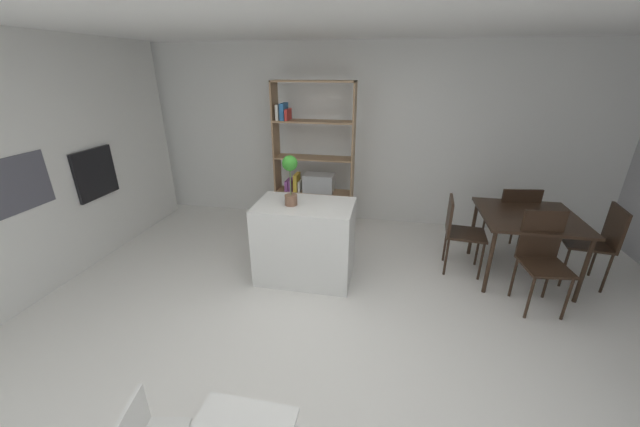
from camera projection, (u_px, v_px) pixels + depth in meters
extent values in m
plane|color=silver|center=(320.00, 333.00, 3.26)|extent=(10.21, 10.21, 0.00)
cube|color=white|center=(320.00, 3.00, 2.25)|extent=(7.41, 5.60, 0.06)
cube|color=silver|center=(356.00, 136.00, 5.27)|extent=(7.41, 0.06, 2.61)
cube|color=#4C4C56|center=(3.00, 189.00, 3.27)|extent=(0.01, 0.95, 0.54)
cube|color=black|center=(95.00, 173.00, 4.28)|extent=(0.04, 0.60, 0.59)
cylinder|color=#B7BABC|center=(88.00, 153.00, 4.19)|extent=(0.02, 0.48, 0.02)
cube|color=silver|center=(305.00, 241.00, 3.98)|extent=(1.05, 0.67, 0.90)
cylinder|color=brown|center=(291.00, 200.00, 3.77)|extent=(0.13, 0.13, 0.11)
cylinder|color=#476633|center=(290.00, 182.00, 3.69)|extent=(0.01, 0.01, 0.28)
sphere|color=#328A29|center=(290.00, 163.00, 3.61)|extent=(0.16, 0.16, 0.16)
cube|color=#997551|center=(277.00, 156.00, 5.20)|extent=(0.02, 0.31, 2.10)
cube|color=#997551|center=(353.00, 160.00, 5.00)|extent=(0.02, 0.31, 2.10)
cube|color=#997551|center=(314.00, 81.00, 4.70)|extent=(1.15, 0.31, 0.02)
cube|color=#997551|center=(314.00, 224.00, 5.50)|extent=(1.15, 0.31, 0.02)
cube|color=#997551|center=(314.00, 192.00, 5.30)|extent=(1.10, 0.31, 0.02)
cube|color=#997551|center=(314.00, 158.00, 5.10)|extent=(1.10, 0.31, 0.02)
cube|color=#997551|center=(314.00, 121.00, 4.90)|extent=(1.10, 0.31, 0.02)
cube|color=orange|center=(289.00, 214.00, 5.52)|extent=(0.04, 0.25, 0.22)
cube|color=silver|center=(292.00, 214.00, 5.51)|extent=(0.04, 0.25, 0.23)
cube|color=gold|center=(296.00, 216.00, 5.51)|extent=(0.03, 0.25, 0.19)
cube|color=#8E4793|center=(288.00, 184.00, 5.33)|extent=(0.05, 0.25, 0.15)
cube|color=#8E4793|center=(292.00, 184.00, 5.32)|extent=(0.04, 0.25, 0.16)
cube|color=gold|center=(297.00, 182.00, 5.29)|extent=(0.06, 0.25, 0.25)
cube|color=silver|center=(301.00, 185.00, 5.30)|extent=(0.03, 0.25, 0.16)
cube|color=silver|center=(279.00, 112.00, 4.94)|extent=(0.04, 0.25, 0.21)
cube|color=#2D6BAD|center=(284.00, 111.00, 4.93)|extent=(0.06, 0.25, 0.23)
cube|color=red|center=(288.00, 114.00, 4.93)|extent=(0.04, 0.25, 0.15)
cube|color=#B7BABC|center=(319.00, 183.00, 5.23)|extent=(0.44, 0.27, 0.26)
cube|color=white|center=(134.00, 422.00, 1.94)|extent=(0.07, 0.27, 0.27)
cube|color=black|center=(529.00, 216.00, 3.88)|extent=(1.01, 0.99, 0.03)
cylinder|color=black|center=(489.00, 263.00, 3.71)|extent=(0.04, 0.04, 0.73)
cylinder|color=black|center=(584.00, 271.00, 3.55)|extent=(0.04, 0.04, 0.73)
cylinder|color=black|center=(473.00, 228.00, 4.50)|extent=(0.04, 0.04, 0.73)
cylinder|color=black|center=(549.00, 234.00, 4.34)|extent=(0.04, 0.04, 0.73)
cube|color=black|center=(466.00, 234.00, 4.09)|extent=(0.47, 0.44, 0.03)
cube|color=black|center=(450.00, 215.00, 4.07)|extent=(0.07, 0.40, 0.40)
cylinder|color=black|center=(481.00, 262.00, 3.99)|extent=(0.03, 0.03, 0.47)
cylinder|color=black|center=(478.00, 248.00, 4.29)|extent=(0.03, 0.03, 0.47)
cylinder|color=black|center=(446.00, 257.00, 4.09)|extent=(0.03, 0.03, 0.47)
cylinder|color=black|center=(445.00, 244.00, 4.39)|extent=(0.03, 0.03, 0.47)
cube|color=black|center=(545.00, 267.00, 3.43)|extent=(0.45, 0.46, 0.03)
cube|color=black|center=(541.00, 234.00, 3.50)|extent=(0.40, 0.08, 0.50)
cylinder|color=black|center=(530.00, 298.00, 3.37)|extent=(0.03, 0.03, 0.46)
cylinder|color=black|center=(567.00, 299.00, 3.34)|extent=(0.03, 0.03, 0.46)
cylinder|color=black|center=(513.00, 277.00, 3.69)|extent=(0.03, 0.03, 0.46)
cylinder|color=black|center=(547.00, 279.00, 3.67)|extent=(0.03, 0.03, 0.46)
cube|color=black|center=(586.00, 243.00, 3.87)|extent=(0.50, 0.46, 0.03)
cube|color=black|center=(615.00, 227.00, 3.72)|extent=(0.08, 0.41, 0.43)
cylinder|color=black|center=(555.00, 253.00, 4.18)|extent=(0.03, 0.03, 0.47)
cylinder|color=black|center=(564.00, 268.00, 3.86)|extent=(0.03, 0.03, 0.47)
cylinder|color=black|center=(594.00, 258.00, 4.06)|extent=(0.03, 0.03, 0.47)
cylinder|color=black|center=(607.00, 274.00, 3.75)|extent=(0.03, 0.03, 0.47)
cube|color=black|center=(508.00, 218.00, 4.55)|extent=(0.52, 0.52, 0.03)
cube|color=black|center=(520.00, 207.00, 4.26)|extent=(0.46, 0.10, 0.45)
cylinder|color=black|center=(513.00, 229.00, 4.81)|extent=(0.03, 0.03, 0.45)
cylinder|color=black|center=(483.00, 228.00, 4.83)|extent=(0.03, 0.03, 0.45)
cylinder|color=black|center=(527.00, 242.00, 4.45)|extent=(0.03, 0.03, 0.45)
cylinder|color=black|center=(495.00, 241.00, 4.46)|extent=(0.03, 0.03, 0.45)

